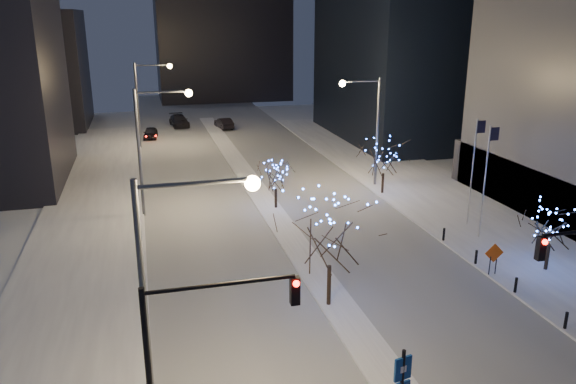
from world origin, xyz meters
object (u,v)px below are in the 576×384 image
object	(u,v)px
street_lamp_w_far	(146,93)
car_far	(179,121)
holiday_tree_median_far	(276,176)
street_lamp_east	(369,118)
holiday_tree_plaza_far	(384,157)
holiday_tree_median_near	(330,233)
street_lamp_w_mid	(152,134)
holiday_tree_plaza_near	(552,226)
car_mid	(224,123)
street_lamp_w_near	(173,272)
traffic_signal_west	(195,343)
car_near	(151,133)
construction_sign	(494,256)

from	to	relation	value
street_lamp_w_far	car_far	distance (m)	14.60
holiday_tree_median_far	street_lamp_east	bearing A→B (deg)	23.30
car_far	holiday_tree_plaza_far	distance (m)	40.30
holiday_tree_median_near	street_lamp_w_mid	bearing A→B (deg)	115.59
street_lamp_east	holiday_tree_plaza_near	world-z (taller)	street_lamp_east
street_lamp_w_far	holiday_tree_median_near	distance (m)	43.50
street_lamp_w_mid	car_far	xyz separation A→B (m)	(4.46, 37.68, -5.69)
car_mid	holiday_tree_median_far	size ratio (longest dim) A/B	1.15
car_mid	street_lamp_w_near	bearing A→B (deg)	70.48
car_mid	holiday_tree_median_far	bearing A→B (deg)	78.84
street_lamp_east	car_mid	bearing A→B (deg)	105.30
street_lamp_w_far	traffic_signal_west	xyz separation A→B (m)	(0.50, -52.00, -1.74)
car_near	car_mid	distance (m)	11.01
street_lamp_w_mid	car_mid	xyz separation A→B (m)	(10.44, 34.38, -5.74)
street_lamp_w_far	holiday_tree_median_near	xyz separation A→B (m)	(8.44, -42.62, -2.19)
car_far	construction_sign	world-z (taller)	construction_sign
holiday_tree_plaza_near	holiday_tree_plaza_far	distance (m)	17.55
traffic_signal_west	street_lamp_w_far	bearing A→B (deg)	90.55
car_near	holiday_tree_median_far	bearing A→B (deg)	-67.41
car_near	holiday_tree_median_far	world-z (taller)	holiday_tree_median_far
street_lamp_w_near	street_lamp_w_far	distance (m)	50.00
car_far	construction_sign	bearing A→B (deg)	-80.60
construction_sign	car_mid	bearing A→B (deg)	103.35
holiday_tree_plaza_near	construction_sign	bearing A→B (deg)	176.88
street_lamp_w_mid	street_lamp_w_far	size ratio (longest dim) A/B	1.00
car_far	street_lamp_w_mid	bearing A→B (deg)	-102.57
street_lamp_w_near	car_mid	distance (m)	60.56
street_lamp_w_near	holiday_tree_median_near	xyz separation A→B (m)	(8.44, 7.38, -2.19)
construction_sign	car_far	bearing A→B (deg)	108.79
construction_sign	car_near	bearing A→B (deg)	115.63
street_lamp_w_far	holiday_tree_median_near	world-z (taller)	street_lamp_w_far
holiday_tree_median_far	holiday_tree_plaza_near	size ratio (longest dim) A/B	0.93
street_lamp_east	holiday_tree_plaza_far	world-z (taller)	street_lamp_east
street_lamp_w_far	car_mid	size ratio (longest dim) A/B	2.18
street_lamp_w_mid	street_lamp_w_far	bearing A→B (deg)	90.00
traffic_signal_west	street_lamp_east	bearing A→B (deg)	58.31
traffic_signal_west	holiday_tree_plaza_near	size ratio (longest dim) A/B	1.63
street_lamp_w_near	traffic_signal_west	xyz separation A→B (m)	(0.50, -2.00, -1.74)
street_lamp_w_near	car_mid	world-z (taller)	street_lamp_w_near
holiday_tree_median_far	holiday_tree_plaza_near	bearing A→B (deg)	-49.38
car_mid	street_lamp_w_far	bearing A→B (deg)	32.40
street_lamp_w_far	street_lamp_east	world-z (taller)	same
street_lamp_w_near	holiday_tree_median_near	bearing A→B (deg)	41.19
street_lamp_w_mid	traffic_signal_west	size ratio (longest dim) A/B	1.43
construction_sign	holiday_tree_median_far	bearing A→B (deg)	125.88
street_lamp_w_near	street_lamp_w_far	bearing A→B (deg)	90.00
car_mid	car_far	world-z (taller)	car_far
car_near	holiday_tree_plaza_near	bearing A→B (deg)	-58.03
holiday_tree_plaza_far	car_far	bearing A→B (deg)	112.02
holiday_tree_plaza_far	construction_sign	distance (m)	17.15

